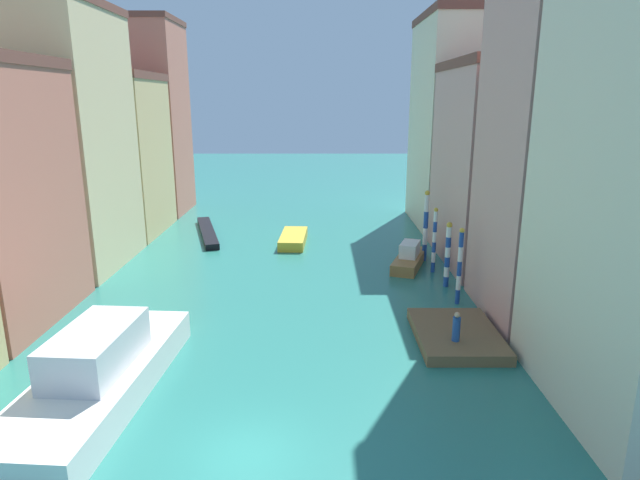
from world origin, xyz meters
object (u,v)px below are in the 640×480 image
at_px(mooring_pole_2, 434,240).
at_px(vaporetto_white, 99,373).
at_px(person_on_dock, 456,328).
at_px(mooring_pole_3, 425,225).
at_px(waterfront_dock, 456,335).
at_px(mooring_pole_0, 459,266).
at_px(motorboat_0, 293,239).
at_px(motorboat_1, 409,258).
at_px(mooring_pole_1, 447,254).
at_px(gondola_black, 207,232).

bearing_deg(mooring_pole_2, vaporetto_white, -135.94).
distance_m(person_on_dock, mooring_pole_3, 14.71).
height_order(waterfront_dock, vaporetto_white, vaporetto_white).
distance_m(mooring_pole_0, motorboat_0, 16.82).
xyz_separation_m(mooring_pole_3, vaporetto_white, (-16.23, -18.51, -1.62)).
bearing_deg(motorboat_1, motorboat_0, 143.94).
bearing_deg(person_on_dock, vaporetto_white, -165.26).
xyz_separation_m(person_on_dock, mooring_pole_0, (1.60, 6.03, 1.09)).
bearing_deg(mooring_pole_1, mooring_pole_0, -90.37).
relative_size(vaporetto_white, motorboat_1, 2.03).
height_order(mooring_pole_0, motorboat_1, mooring_pole_0).
bearing_deg(mooring_pole_3, mooring_pole_1, -86.70).
relative_size(mooring_pole_0, gondola_black, 0.44).
height_order(mooring_pole_2, gondola_black, mooring_pole_2).
bearing_deg(mooring_pole_3, mooring_pole_2, -88.32).
bearing_deg(mooring_pole_2, mooring_pole_1, -85.16).
relative_size(mooring_pole_0, vaporetto_white, 0.38).
bearing_deg(motorboat_0, mooring_pole_3, -26.11).
bearing_deg(gondola_black, mooring_pole_3, -23.58).
xyz_separation_m(person_on_dock, motorboat_1, (-0.01, 13.21, -0.59)).
height_order(waterfront_dock, mooring_pole_3, mooring_pole_3).
relative_size(mooring_pole_2, mooring_pole_3, 0.86).
bearing_deg(gondola_black, motorboat_1, -29.15).
bearing_deg(mooring_pole_3, motorboat_1, -133.70).
relative_size(mooring_pole_1, mooring_pole_2, 0.93).
xyz_separation_m(mooring_pole_1, motorboat_1, (-1.63, 4.21, -1.52)).
distance_m(gondola_black, motorboat_1, 18.36).
distance_m(vaporetto_white, motorboat_0, 24.19).
bearing_deg(mooring_pole_0, person_on_dock, -104.85).
relative_size(mooring_pole_0, mooring_pole_3, 0.87).
relative_size(waterfront_dock, gondola_black, 0.55).
relative_size(mooring_pole_3, vaporetto_white, 0.44).
bearing_deg(mooring_pole_1, motorboat_1, 111.18).
bearing_deg(vaporetto_white, mooring_pole_3, 48.76).
xyz_separation_m(waterfront_dock, mooring_pole_1, (1.27, 7.79, 1.85)).
bearing_deg(gondola_black, mooring_pole_2, -30.58).
height_order(waterfront_dock, gondola_black, waterfront_dock).
bearing_deg(vaporetto_white, mooring_pole_2, 44.06).
xyz_separation_m(waterfront_dock, gondola_black, (-16.39, 20.93, -0.02)).
distance_m(vaporetto_white, gondola_black, 26.12).
xyz_separation_m(mooring_pole_2, motorboat_1, (-1.39, 1.36, -1.67)).
bearing_deg(mooring_pole_1, vaporetto_white, -142.00).
bearing_deg(motorboat_0, mooring_pole_1, -45.78).
bearing_deg(mooring_pole_3, motorboat_0, 153.89).
bearing_deg(motorboat_0, motorboat_1, -36.06).
bearing_deg(mooring_pole_3, person_on_dock, -95.08).
height_order(mooring_pole_1, mooring_pole_2, mooring_pole_2).
xyz_separation_m(mooring_pole_1, mooring_pole_2, (-0.24, 2.85, 0.15)).
distance_m(mooring_pole_2, mooring_pole_3, 2.75).
distance_m(mooring_pole_3, motorboat_1, 2.78).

